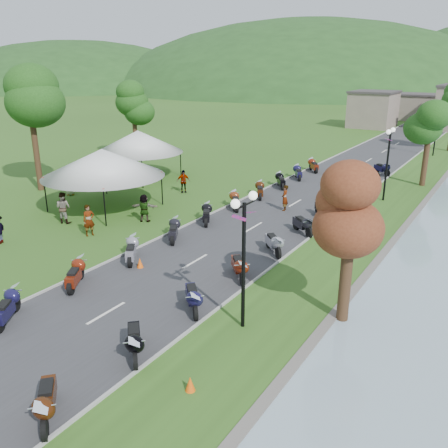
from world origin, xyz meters
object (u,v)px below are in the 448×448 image
Objects in this scene: pedestrian_a at (90,235)px; pedestrian_c at (0,243)px; vendor_tent_main at (104,179)px; pedestrian_b at (65,223)px.

pedestrian_c is (-3.21, -3.47, 0.00)m from pedestrian_a.
vendor_tent_main reaches higher than pedestrian_b.
vendor_tent_main is at bearing 60.45° from pedestrian_a.
pedestrian_a is (3.08, -4.32, -2.00)m from vendor_tent_main.
vendor_tent_main is 8.04m from pedestrian_c.
vendor_tent_main is 5.67m from pedestrian_a.
pedestrian_a is 0.93× the size of pedestrian_b.
vendor_tent_main is 4.09m from pedestrian_b.
pedestrian_b is 4.23m from pedestrian_c.
pedestrian_c is at bearing 74.47° from pedestrian_b.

